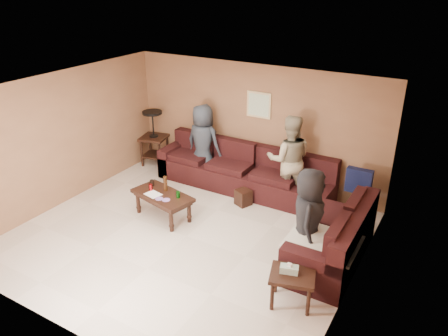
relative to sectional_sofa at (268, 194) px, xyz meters
name	(u,v)px	position (x,y,z in m)	size (l,w,h in m)	color
room	(182,145)	(-0.81, -1.52, 1.34)	(5.60, 5.50, 2.50)	beige
sectional_sofa	(268,194)	(0.00, 0.00, 0.00)	(4.65, 2.90, 0.97)	black
coffee_table	(163,197)	(-1.54, -1.20, 0.08)	(1.24, 0.81, 0.76)	black
end_table_left	(154,137)	(-3.19, 0.65, 0.34)	(0.67, 0.67, 1.27)	black
side_table_right	(292,278)	(1.34, -2.14, 0.09)	(0.70, 0.63, 0.63)	black
waste_bin	(243,197)	(-0.49, -0.05, -0.17)	(0.26, 0.26, 0.31)	black
wall_art	(259,105)	(-0.71, 0.96, 1.37)	(0.52, 0.04, 0.52)	tan
person_left	(203,143)	(-1.79, 0.56, 0.50)	(0.80, 0.52, 1.65)	#2D343E
person_middle	(289,160)	(0.16, 0.52, 0.55)	(0.85, 0.66, 1.75)	tan
person_right	(308,219)	(1.18, -1.20, 0.47)	(0.77, 0.50, 1.58)	black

